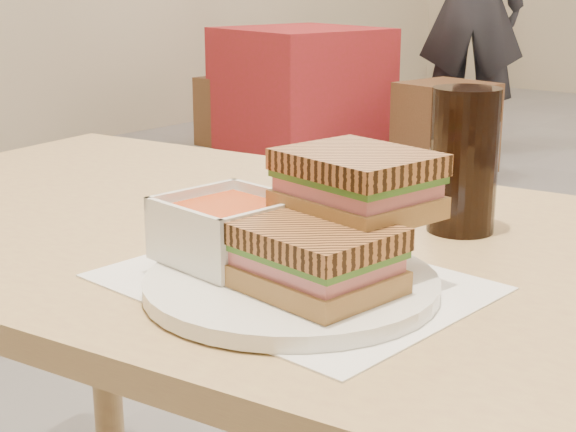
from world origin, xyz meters
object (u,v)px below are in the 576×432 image
Objects in this scene: cola_glass at (463,161)px; plate at (291,284)px; soup_bowl at (229,232)px; bg_table_0 at (301,90)px; bg_chair_0r at (446,127)px; panini_lower at (316,257)px; main_table at (255,319)px; patron_a at (472,5)px; bg_chair_0l at (236,111)px.

plate is at bearing -94.05° from cola_glass.
cola_glass is (0.10, 0.28, 0.04)m from soup_bowl.
bg_chair_0r is at bearing 2.11° from bg_table_0.
cola_glass is 0.33× the size of bg_chair_0r.
cola_glass reaches higher than bg_chair_0r.
cola_glass is at bearing 93.44° from panini_lower.
bg_chair_0r is (-1.82, 3.21, -0.59)m from cola_glass.
soup_bowl is at bearing -52.03° from bg_table_0.
soup_bowl is 0.30m from cola_glass.
plate is 1.92× the size of panini_lower.
bg_table_0 is (-2.81, 3.46, -0.43)m from panini_lower.
bg_chair_0r is (-1.63, 3.35, -0.40)m from main_table.
bg_table_0 is at bearing 128.15° from main_table.
panini_lower is 0.08× the size of patron_a.
main_table is at bearing -46.47° from bg_chair_0l.
plate reaches higher than bg_table_0.
bg_chair_0l is 1.56m from patron_a.
patron_a is (-2.03, 4.14, 0.10)m from plate.
panini_lower reaches higher than main_table.
bg_chair_0l is 0.25× the size of patron_a.
plate is 0.05m from panini_lower.
bg_chair_0r is at bearing 117.74° from panini_lower.
patron_a is at bearing 116.15° from plate.
cola_glass is 4.45m from bg_chair_0l.
plate is at bearing -0.99° from soup_bowl.
main_table is at bearing -143.01° from cola_glass.
bg_chair_0l is (-3.22, 3.32, -0.59)m from panini_lower.
patron_a reaches higher than bg_table_0.
soup_bowl reaches higher than bg_chair_0l.
cola_glass is at bearing -43.41° from bg_chair_0l.
cola_glass is at bearing -62.01° from patron_a.
soup_bowl reaches higher than panini_lower.
cola_glass is 3.73m from bg_chair_0r.
bg_table_0 reaches higher than bg_chair_0l.
cola_glass reaches higher than plate.
patron_a reaches higher than bg_chair_0l.
bg_chair_0l is (-3.01, 3.17, -0.43)m from main_table.
panini_lower is 0.34× the size of bg_chair_0l.
panini_lower reaches higher than bg_table_0.
bg_chair_0r is (-1.72, 3.48, -0.56)m from soup_bowl.
cola_glass is (0.19, 0.14, 0.20)m from main_table.
panini_lower is 0.29m from cola_glass.
bg_table_0 is at bearing 131.36° from cola_glass.
soup_bowl is at bearing -109.70° from cola_glass.
bg_table_0 is 2.32× the size of bg_chair_0l.
panini_lower is 0.15× the size of bg_table_0.
soup_bowl is 3.93m from bg_chair_0r.
main_table is 4.42m from patron_a.
soup_bowl is at bearing -56.68° from main_table.
panini_lower is 4.66m from bg_chair_0l.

